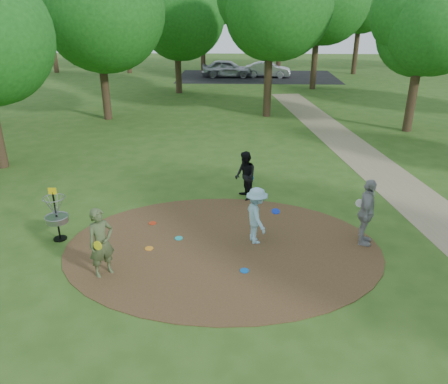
{
  "coord_description": "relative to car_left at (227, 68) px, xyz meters",
  "views": [
    {
      "loc": [
        0.39,
        -10.1,
        5.97
      ],
      "look_at": [
        0.0,
        1.2,
        1.1
      ],
      "focal_mm": 35.0,
      "sensor_mm": 36.0,
      "label": 1
    }
  ],
  "objects": [
    {
      "name": "ground",
      "position": [
        0.69,
        -29.63,
        -0.76
      ],
      "size": [
        100.0,
        100.0,
        0.0
      ],
      "primitive_type": "plane",
      "color": "#2D5119",
      "rests_on": "ground"
    },
    {
      "name": "player_throwing_with_disc",
      "position": [
        1.59,
        -29.29,
        0.03
      ],
      "size": [
        1.06,
        1.15,
        1.58
      ],
      "color": "#98CDE3",
      "rests_on": "ground"
    },
    {
      "name": "dirt_clearing",
      "position": [
        0.69,
        -29.63,
        -0.75
      ],
      "size": [
        8.4,
        8.4,
        0.02
      ],
      "primitive_type": "cylinder",
      "color": "#47301C",
      "rests_on": "ground"
    },
    {
      "name": "tree_ring",
      "position": [
        2.01,
        -20.21,
        4.52
      ],
      "size": [
        37.61,
        45.8,
        9.21
      ],
      "color": "#332316",
      "rests_on": "ground"
    },
    {
      "name": "parking_lot",
      "position": [
        2.69,
        0.37,
        -0.76
      ],
      "size": [
        14.0,
        8.0,
        0.01
      ],
      "primitive_type": "cube",
      "color": "black",
      "rests_on": "ground"
    },
    {
      "name": "car_left",
      "position": [
        0.0,
        0.0,
        0.0
      ],
      "size": [
        4.47,
        1.83,
        1.52
      ],
      "primitive_type": "imported",
      "rotation": [
        0.0,
        0.0,
        1.56
      ],
      "color": "#A4A7AC",
      "rests_on": "ground"
    },
    {
      "name": "disc_golf_basket",
      "position": [
        -3.81,
        -29.33,
        0.12
      ],
      "size": [
        0.63,
        0.63,
        1.54
      ],
      "color": "black",
      "rests_on": "ground"
    },
    {
      "name": "footpath",
      "position": [
        7.19,
        -27.63,
        -0.75
      ],
      "size": [
        7.55,
        39.89,
        0.01
      ],
      "primitive_type": "cube",
      "rotation": [
        0.0,
        0.0,
        0.14
      ],
      "color": "#8C7A5B",
      "rests_on": "ground"
    },
    {
      "name": "disc_ground_blue",
      "position": [
        1.27,
        -30.75,
        -0.73
      ],
      "size": [
        0.22,
        0.22,
        0.02
      ],
      "primitive_type": "cylinder",
      "color": "blue",
      "rests_on": "dirt_clearing"
    },
    {
      "name": "car_right",
      "position": [
        3.59,
        0.1,
        -0.1
      ],
      "size": [
        4.12,
        1.86,
        1.31
      ],
      "primitive_type": "imported",
      "rotation": [
        0.0,
        0.0,
        1.45
      ],
      "color": "#A8AAB0",
      "rests_on": "ground"
    },
    {
      "name": "disc_ground_red",
      "position": [
        -1.43,
        -28.34,
        -0.73
      ],
      "size": [
        0.22,
        0.22,
        0.02
      ],
      "primitive_type": "cylinder",
      "color": "red",
      "rests_on": "dirt_clearing"
    },
    {
      "name": "player_walking_with_disc",
      "position": [
        1.32,
        -26.4,
        0.05
      ],
      "size": [
        0.84,
        0.95,
        1.62
      ],
      "color": "black",
      "rests_on": "ground"
    },
    {
      "name": "disc_ground_orange",
      "position": [
        -1.25,
        -29.79,
        -0.73
      ],
      "size": [
        0.22,
        0.22,
        0.02
      ],
      "primitive_type": "cylinder",
      "color": "orange",
      "rests_on": "dirt_clearing"
    },
    {
      "name": "disc_ground_cyan",
      "position": [
        -0.53,
        -29.22,
        -0.73
      ],
      "size": [
        0.22,
        0.22,
        0.02
      ],
      "primitive_type": "cylinder",
      "color": "#17B4B9",
      "rests_on": "dirt_clearing"
    },
    {
      "name": "player_observer_with_disc",
      "position": [
        -2.09,
        -30.97,
        0.1
      ],
      "size": [
        0.74,
        0.73,
        1.73
      ],
      "color": "#495933",
      "rests_on": "ground"
    },
    {
      "name": "player_waiting_with_disc",
      "position": [
        4.48,
        -29.28,
        0.17
      ],
      "size": [
        0.75,
        1.17,
        1.86
      ],
      "color": "#98979A",
      "rests_on": "ground"
    }
  ]
}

